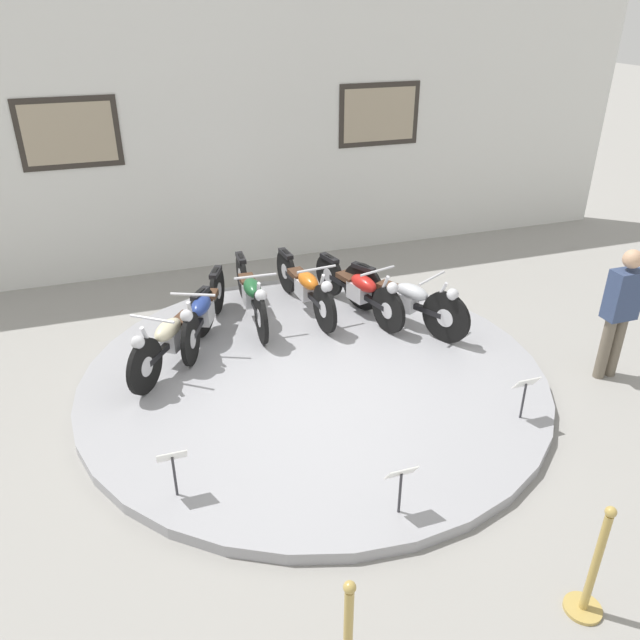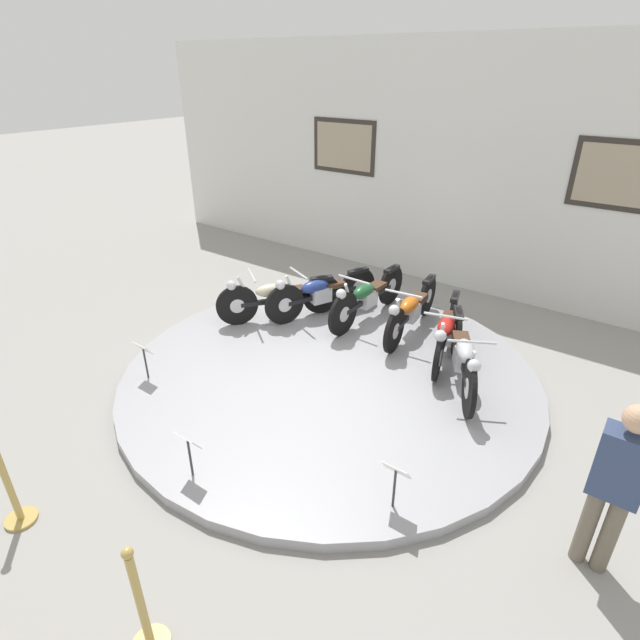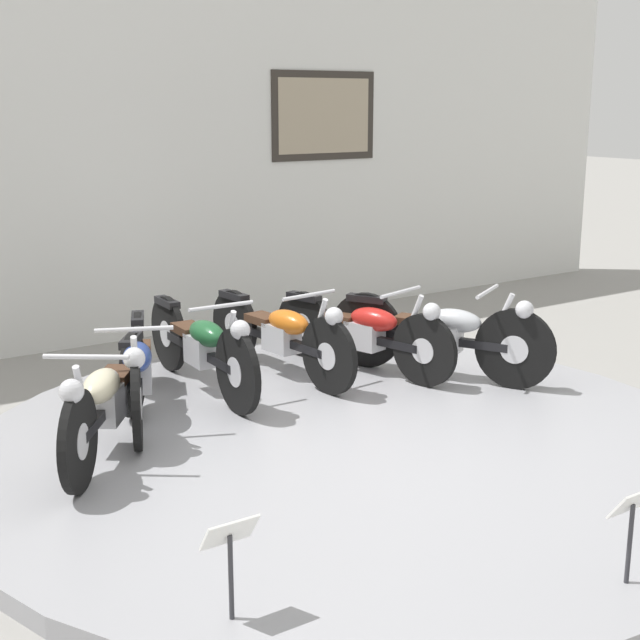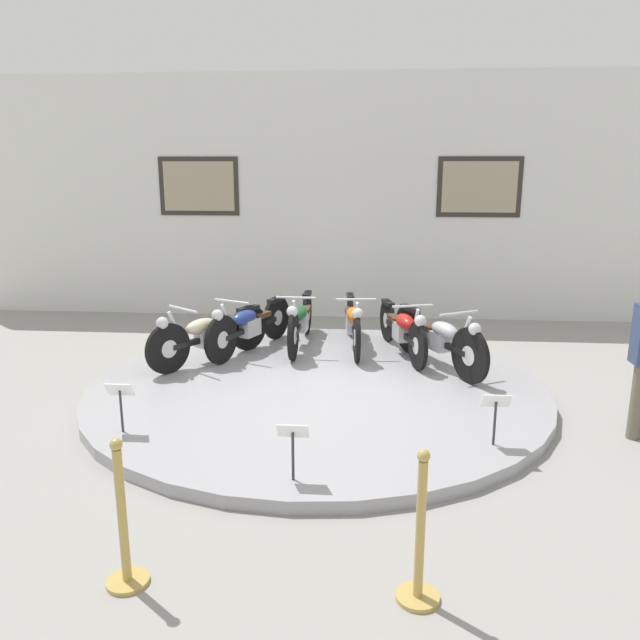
{
  "view_description": "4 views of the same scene",
  "coord_description": "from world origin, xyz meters",
  "px_view_note": "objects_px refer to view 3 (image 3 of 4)",
  "views": [
    {
      "loc": [
        -1.9,
        -5.89,
        4.08
      ],
      "look_at": [
        0.14,
        0.19,
        0.69
      ],
      "focal_mm": 35.0,
      "sensor_mm": 36.0,
      "label": 1
    },
    {
      "loc": [
        3.16,
        -4.57,
        3.72
      ],
      "look_at": [
        -0.16,
        -0.0,
        0.81
      ],
      "focal_mm": 28.0,
      "sensor_mm": 36.0,
      "label": 2
    },
    {
      "loc": [
        -3.48,
        -4.8,
        2.45
      ],
      "look_at": [
        -0.01,
        0.37,
        0.92
      ],
      "focal_mm": 50.0,
      "sensor_mm": 36.0,
      "label": 3
    },
    {
      "loc": [
        0.6,
        -7.0,
        2.66
      ],
      "look_at": [
        0.0,
        0.37,
        0.81
      ],
      "focal_mm": 35.0,
      "sensor_mm": 36.0,
      "label": 4
    }
  ],
  "objects_px": {
    "motorcycle_cream": "(106,398)",
    "motorcycle_red": "(365,330)",
    "motorcycle_blue": "(138,368)",
    "info_placard_front_left": "(230,546)",
    "info_placard_front_centre": "(632,515)",
    "motorcycle_orange": "(282,333)",
    "motorcycle_silver": "(442,333)",
    "motorcycle_green": "(202,345)"
  },
  "relations": [
    {
      "from": "motorcycle_orange",
      "to": "info_placard_front_centre",
      "type": "relative_size",
      "value": 3.88
    },
    {
      "from": "motorcycle_orange",
      "to": "motorcycle_silver",
      "type": "xyz_separation_m",
      "value": [
        1.11,
        -0.81,
        0.01
      ]
    },
    {
      "from": "motorcycle_orange",
      "to": "motorcycle_red",
      "type": "height_order",
      "value": "motorcycle_orange"
    },
    {
      "from": "motorcycle_blue",
      "to": "motorcycle_silver",
      "type": "bearing_deg",
      "value": -11.51
    },
    {
      "from": "motorcycle_blue",
      "to": "info_placard_front_centre",
      "type": "xyz_separation_m",
      "value": [
        1.06,
        -3.59,
        -0.02
      ]
    },
    {
      "from": "motorcycle_blue",
      "to": "motorcycle_green",
      "type": "bearing_deg",
      "value": 23.22
    },
    {
      "from": "motorcycle_blue",
      "to": "info_placard_front_left",
      "type": "relative_size",
      "value": 3.61
    },
    {
      "from": "motorcycle_blue",
      "to": "motorcycle_orange",
      "type": "height_order",
      "value": "same"
    },
    {
      "from": "motorcycle_blue",
      "to": "motorcycle_red",
      "type": "distance_m",
      "value": 2.12
    },
    {
      "from": "motorcycle_red",
      "to": "info_placard_front_centre",
      "type": "relative_size",
      "value": 3.74
    },
    {
      "from": "motorcycle_orange",
      "to": "motorcycle_red",
      "type": "distance_m",
      "value": 0.74
    },
    {
      "from": "motorcycle_orange",
      "to": "info_placard_front_centre",
      "type": "height_order",
      "value": "motorcycle_orange"
    },
    {
      "from": "motorcycle_orange",
      "to": "info_placard_front_centre",
      "type": "xyz_separation_m",
      "value": [
        -0.38,
        -3.88,
        -0.02
      ]
    },
    {
      "from": "motorcycle_orange",
      "to": "info_placard_front_left",
      "type": "xyz_separation_m",
      "value": [
        -2.16,
        -3.07,
        -0.02
      ]
    },
    {
      "from": "motorcycle_cream",
      "to": "motorcycle_orange",
      "type": "height_order",
      "value": "motorcycle_orange"
    },
    {
      "from": "motorcycle_cream",
      "to": "info_placard_front_centre",
      "type": "xyz_separation_m",
      "value": [
        1.5,
        -3.07,
        -0.02
      ]
    },
    {
      "from": "motorcycle_orange",
      "to": "info_placard_front_centre",
      "type": "bearing_deg",
      "value": -95.59
    },
    {
      "from": "motorcycle_orange",
      "to": "motorcycle_silver",
      "type": "height_order",
      "value": "motorcycle_silver"
    },
    {
      "from": "motorcycle_silver",
      "to": "info_placard_front_centre",
      "type": "xyz_separation_m",
      "value": [
        -1.49,
        -3.07,
        -0.03
      ]
    },
    {
      "from": "motorcycle_cream",
      "to": "motorcycle_green",
      "type": "bearing_deg",
      "value": 35.87
    },
    {
      "from": "motorcycle_red",
      "to": "motorcycle_cream",
      "type": "bearing_deg",
      "value": -168.6
    },
    {
      "from": "motorcycle_cream",
      "to": "motorcycle_green",
      "type": "relative_size",
      "value": 0.81
    },
    {
      "from": "motorcycle_orange",
      "to": "motorcycle_silver",
      "type": "relative_size",
      "value": 1.1
    },
    {
      "from": "motorcycle_green",
      "to": "motorcycle_silver",
      "type": "height_order",
      "value": "motorcycle_silver"
    },
    {
      "from": "motorcycle_blue",
      "to": "motorcycle_silver",
      "type": "xyz_separation_m",
      "value": [
        2.55,
        -0.52,
        0.01
      ]
    },
    {
      "from": "motorcycle_silver",
      "to": "info_placard_front_centre",
      "type": "bearing_deg",
      "value": -115.95
    },
    {
      "from": "motorcycle_blue",
      "to": "info_placard_front_centre",
      "type": "bearing_deg",
      "value": -73.55
    },
    {
      "from": "motorcycle_cream",
      "to": "motorcycle_red",
      "type": "xyz_separation_m",
      "value": [
        2.56,
        0.52,
        -0.01
      ]
    },
    {
      "from": "motorcycle_blue",
      "to": "info_placard_front_centre",
      "type": "distance_m",
      "value": 3.74
    },
    {
      "from": "motorcycle_orange",
      "to": "motorcycle_red",
      "type": "xyz_separation_m",
      "value": [
        0.67,
        -0.3,
        -0.01
      ]
    },
    {
      "from": "motorcycle_orange",
      "to": "info_placard_front_left",
      "type": "distance_m",
      "value": 3.75
    },
    {
      "from": "motorcycle_silver",
      "to": "motorcycle_red",
      "type": "bearing_deg",
      "value": 130.42
    },
    {
      "from": "motorcycle_cream",
      "to": "motorcycle_blue",
      "type": "bearing_deg",
      "value": 49.69
    },
    {
      "from": "motorcycle_orange",
      "to": "motorcycle_silver",
      "type": "distance_m",
      "value": 1.38
    },
    {
      "from": "info_placard_front_left",
      "to": "info_placard_front_centre",
      "type": "xyz_separation_m",
      "value": [
        1.78,
        -0.81,
        0.0
      ]
    },
    {
      "from": "motorcycle_silver",
      "to": "info_placard_front_left",
      "type": "bearing_deg",
      "value": -145.38
    },
    {
      "from": "info_placard_front_left",
      "to": "motorcycle_cream",
      "type": "bearing_deg",
      "value": 83.03
    },
    {
      "from": "motorcycle_cream",
      "to": "motorcycle_red",
      "type": "relative_size",
      "value": 0.85
    },
    {
      "from": "motorcycle_blue",
      "to": "motorcycle_orange",
      "type": "relative_size",
      "value": 0.93
    },
    {
      "from": "motorcycle_orange",
      "to": "info_placard_front_centre",
      "type": "distance_m",
      "value": 3.9
    },
    {
      "from": "motorcycle_red",
      "to": "info_placard_front_centre",
      "type": "xyz_separation_m",
      "value": [
        -1.05,
        -3.59,
        -0.01
      ]
    },
    {
      "from": "motorcycle_cream",
      "to": "motorcycle_orange",
      "type": "bearing_deg",
      "value": 23.32
    }
  ]
}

